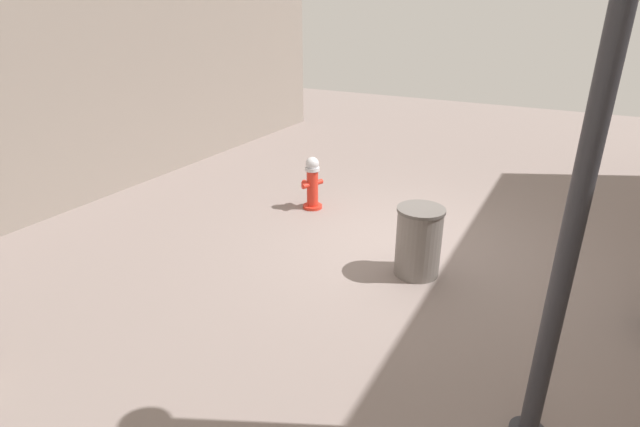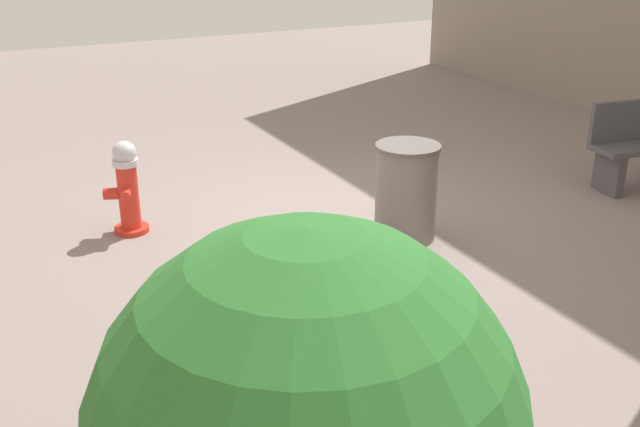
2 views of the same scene
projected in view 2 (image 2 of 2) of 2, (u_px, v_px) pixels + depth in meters
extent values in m
plane|color=gray|center=(339.00, 217.00, 7.48)|extent=(23.40, 23.40, 0.00)
cylinder|color=red|center=(132.00, 229.00, 7.14)|extent=(0.32, 0.32, 0.05)
cylinder|color=red|center=(129.00, 196.00, 7.02)|extent=(0.19, 0.19, 0.61)
cylinder|color=silver|center=(125.00, 162.00, 6.90)|extent=(0.24, 0.24, 0.06)
sphere|color=silver|center=(124.00, 153.00, 6.86)|extent=(0.22, 0.22, 0.22)
cylinder|color=red|center=(126.00, 194.00, 6.86)|extent=(0.13, 0.15, 0.09)
cylinder|color=red|center=(130.00, 184.00, 7.12)|extent=(0.13, 0.15, 0.09)
cylinder|color=red|center=(111.00, 194.00, 6.99)|extent=(0.17, 0.15, 0.11)
cube|color=#4C4C51|center=(609.00, 173.00, 8.05)|extent=(0.15, 0.41, 0.45)
cylinder|color=slate|center=(406.00, 194.00, 6.87)|extent=(0.56, 0.56, 0.85)
cylinder|color=#5B5551|center=(408.00, 147.00, 6.70)|extent=(0.59, 0.59, 0.04)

